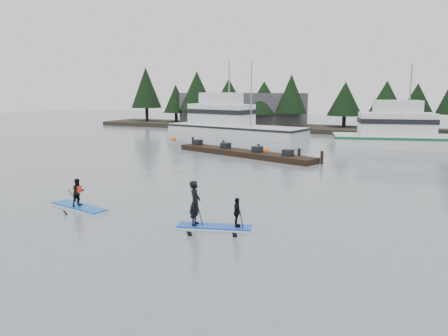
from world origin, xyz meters
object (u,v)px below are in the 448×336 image
at_px(paddleboard_solo, 79,198).
at_px(paddleboard_duo, 210,211).
at_px(fishing_boat_medium, 410,141).
at_px(floating_dock, 243,153).
at_px(fishing_boat_large, 231,130).

bearing_deg(paddleboard_solo, paddleboard_duo, 11.34).
bearing_deg(fishing_boat_medium, floating_dock, -151.66).
bearing_deg(paddleboard_duo, fishing_boat_medium, 61.90).
xyz_separation_m(floating_dock, paddleboard_solo, (-1.01, -18.44, 0.25)).
xyz_separation_m(paddleboard_solo, paddleboard_duo, (6.92, -0.16, 0.25)).
distance_m(fishing_boat_medium, paddleboard_solo, 32.77).
height_order(fishing_boat_large, paddleboard_duo, fishing_boat_large).
bearing_deg(fishing_boat_large, paddleboard_solo, -67.49).
distance_m(fishing_boat_large, paddleboard_solo, 33.47).
relative_size(fishing_boat_large, paddleboard_solo, 5.33).
bearing_deg(paddleboard_duo, paddleboard_solo, 163.31).
height_order(fishing_boat_large, fishing_boat_medium, fishing_boat_large).
bearing_deg(floating_dock, fishing_boat_large, 135.23).
xyz_separation_m(fishing_boat_large, paddleboard_solo, (6.27, -32.88, -0.27)).
distance_m(paddleboard_solo, paddleboard_duo, 6.93).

